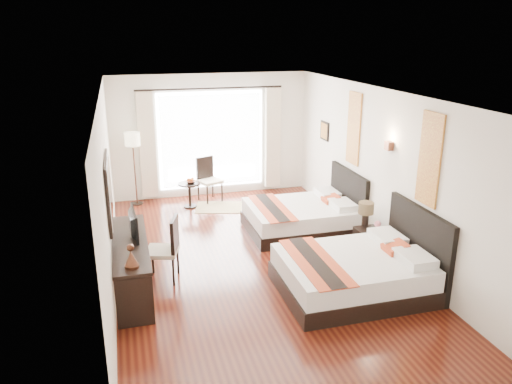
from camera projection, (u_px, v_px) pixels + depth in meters
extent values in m
cube|color=#370F0A|center=(253.00, 261.00, 8.42)|extent=(4.50, 7.50, 0.01)
cube|color=white|center=(253.00, 93.00, 7.56)|extent=(4.50, 7.50, 0.02)
cube|color=silver|center=(380.00, 171.00, 8.55)|extent=(0.01, 7.50, 2.80)
cube|color=silver|center=(108.00, 193.00, 7.42)|extent=(0.01, 7.50, 2.80)
cube|color=silver|center=(211.00, 136.00, 11.42)|extent=(4.50, 0.01, 2.80)
cube|color=silver|center=(360.00, 295.00, 4.55)|extent=(4.50, 0.01, 2.80)
cube|color=white|center=(211.00, 140.00, 11.44)|extent=(2.40, 0.02, 2.20)
cube|color=white|center=(212.00, 141.00, 11.38)|extent=(2.30, 0.02, 2.10)
cube|color=beige|center=(147.00, 146.00, 10.99)|extent=(0.35, 0.14, 2.35)
cube|color=beige|center=(273.00, 138.00, 11.72)|extent=(0.35, 0.14, 2.35)
cube|color=maroon|center=(430.00, 159.00, 7.10)|extent=(0.03, 0.50, 1.35)
cube|color=maroon|center=(354.00, 129.00, 9.33)|extent=(0.03, 0.50, 1.35)
cube|color=#472719|center=(389.00, 146.00, 8.08)|extent=(0.10, 0.14, 0.14)
cube|color=black|center=(109.00, 191.00, 7.01)|extent=(0.04, 1.25, 0.95)
cube|color=white|center=(110.00, 191.00, 7.01)|extent=(0.01, 1.12, 0.82)
cube|color=black|center=(351.00, 284.00, 7.39)|extent=(2.08, 1.62, 0.25)
cube|color=silver|center=(352.00, 267.00, 7.30)|extent=(2.02, 1.58, 0.30)
cube|color=black|center=(418.00, 246.00, 7.51)|extent=(0.08, 1.62, 1.22)
cube|color=#AC491B|center=(315.00, 261.00, 7.10)|extent=(0.56, 1.68, 0.02)
cube|color=black|center=(299.00, 225.00, 9.63)|extent=(1.95, 1.52, 0.24)
cube|color=silver|center=(299.00, 212.00, 9.55)|extent=(1.89, 1.48, 0.29)
cube|color=black|center=(348.00, 198.00, 9.75)|extent=(0.08, 1.52, 1.14)
cube|color=#AC491B|center=(272.00, 207.00, 9.36)|extent=(0.52, 1.58, 0.02)
cube|color=black|center=(369.00, 243.00, 8.54)|extent=(0.39, 0.49, 0.47)
cylinder|color=black|center=(365.00, 219.00, 8.56)|extent=(0.11, 0.11, 0.22)
cylinder|color=#3B2E1C|center=(366.00, 208.00, 8.49)|extent=(0.26, 0.26, 0.20)
imported|color=black|center=(377.00, 229.00, 8.28)|extent=(0.15, 0.15, 0.12)
cube|color=black|center=(132.00, 265.00, 7.43)|extent=(0.50, 2.20, 0.76)
imported|color=black|center=(130.00, 224.00, 7.41)|extent=(0.13, 0.73, 0.42)
cube|color=beige|center=(162.00, 251.00, 7.65)|extent=(0.59, 0.59, 0.06)
cube|color=black|center=(175.00, 234.00, 7.56)|extent=(0.18, 0.44, 0.53)
cylinder|color=black|center=(137.00, 204.00, 11.13)|extent=(0.25, 0.25, 0.03)
cylinder|color=#472719|center=(135.00, 173.00, 10.92)|extent=(0.03, 0.03, 1.38)
cylinder|color=beige|center=(132.00, 139.00, 10.68)|extent=(0.33, 0.33, 0.29)
cylinder|color=black|center=(190.00, 195.00, 10.89)|extent=(0.47, 0.47, 0.55)
imported|color=#472619|center=(191.00, 182.00, 10.78)|extent=(0.23, 0.23, 0.05)
cube|color=beige|center=(210.00, 181.00, 11.24)|extent=(0.60, 0.60, 0.06)
cube|color=black|center=(205.00, 168.00, 11.31)|extent=(0.42, 0.21, 0.51)
cube|color=tan|center=(222.00, 207.00, 10.93)|extent=(1.28, 1.02, 0.01)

